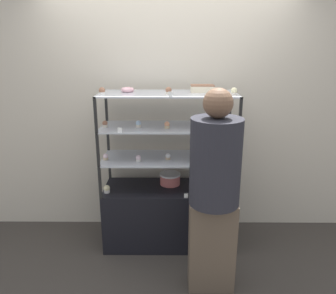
# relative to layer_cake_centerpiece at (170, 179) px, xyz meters

# --- Properties ---
(ground_plane) EXTENTS (20.00, 20.00, 0.00)m
(ground_plane) POSITION_rel_layer_cake_centerpiece_xyz_m (-0.02, -0.08, -0.67)
(ground_plane) COLOR #38332D
(back_wall) EXTENTS (8.00, 0.05, 2.60)m
(back_wall) POSITION_rel_layer_cake_centerpiece_xyz_m (-0.02, 0.32, 0.63)
(back_wall) COLOR beige
(back_wall) RESTS_ON ground_plane
(display_base) EXTENTS (1.27, 0.51, 0.61)m
(display_base) POSITION_rel_layer_cake_centerpiece_xyz_m (-0.02, -0.08, -0.36)
(display_base) COLOR black
(display_base) RESTS_ON ground_plane
(display_riser_lower) EXTENTS (1.27, 0.51, 0.31)m
(display_riser_lower) POSITION_rel_layer_cake_centerpiece_xyz_m (-0.02, -0.08, 0.24)
(display_riser_lower) COLOR black
(display_riser_lower) RESTS_ON display_base
(display_riser_middle) EXTENTS (1.27, 0.51, 0.31)m
(display_riser_middle) POSITION_rel_layer_cake_centerpiece_xyz_m (-0.02, -0.08, 0.55)
(display_riser_middle) COLOR black
(display_riser_middle) RESTS_ON display_riser_lower
(display_riser_upper) EXTENTS (1.27, 0.51, 0.31)m
(display_riser_upper) POSITION_rel_layer_cake_centerpiece_xyz_m (-0.02, -0.08, 0.86)
(display_riser_upper) COLOR black
(display_riser_upper) RESTS_ON display_riser_middle
(layer_cake_centerpiece) EXTENTS (0.21, 0.21, 0.12)m
(layer_cake_centerpiece) POSITION_rel_layer_cake_centerpiece_xyz_m (0.00, 0.00, 0.00)
(layer_cake_centerpiece) COLOR #C66660
(layer_cake_centerpiece) RESTS_ON display_base
(sheet_cake_frosted) EXTENTS (0.21, 0.13, 0.07)m
(sheet_cake_frosted) POSITION_rel_layer_cake_centerpiece_xyz_m (0.30, -0.02, 0.91)
(sheet_cake_frosted) COLOR beige
(sheet_cake_frosted) RESTS_ON display_riser_upper
(cupcake_0) EXTENTS (0.06, 0.06, 0.08)m
(cupcake_0) POSITION_rel_layer_cake_centerpiece_xyz_m (-0.61, -0.21, -0.02)
(cupcake_0) COLOR white
(cupcake_0) RESTS_ON display_base
(cupcake_1) EXTENTS (0.06, 0.06, 0.08)m
(cupcake_1) POSITION_rel_layer_cake_centerpiece_xyz_m (0.55, -0.14, -0.02)
(cupcake_1) COLOR white
(cupcake_1) RESTS_ON display_base
(price_tag_0) EXTENTS (0.04, 0.00, 0.04)m
(price_tag_0) POSITION_rel_layer_cake_centerpiece_xyz_m (0.15, -0.32, -0.04)
(price_tag_0) COLOR white
(price_tag_0) RESTS_ON display_base
(cupcake_2) EXTENTS (0.05, 0.05, 0.06)m
(cupcake_2) POSITION_rel_layer_cake_centerpiece_xyz_m (-0.61, -0.15, 0.28)
(cupcake_2) COLOR #CCB28C
(cupcake_2) RESTS_ON display_riser_lower
(cupcake_3) EXTENTS (0.05, 0.05, 0.06)m
(cupcake_3) POSITION_rel_layer_cake_centerpiece_xyz_m (-0.30, -0.19, 0.28)
(cupcake_3) COLOR white
(cupcake_3) RESTS_ON display_riser_lower
(cupcake_4) EXTENTS (0.05, 0.05, 0.06)m
(cupcake_4) POSITION_rel_layer_cake_centerpiece_xyz_m (-0.02, -0.13, 0.28)
(cupcake_4) COLOR #CCB28C
(cupcake_4) RESTS_ON display_riser_lower
(cupcake_5) EXTENTS (0.05, 0.05, 0.06)m
(cupcake_5) POSITION_rel_layer_cake_centerpiece_xyz_m (0.28, -0.18, 0.28)
(cupcake_5) COLOR #CCB28C
(cupcake_5) RESTS_ON display_riser_lower
(cupcake_6) EXTENTS (0.05, 0.05, 0.06)m
(cupcake_6) POSITION_rel_layer_cake_centerpiece_xyz_m (0.57, -0.14, 0.28)
(cupcake_6) COLOR beige
(cupcake_6) RESTS_ON display_riser_lower
(price_tag_1) EXTENTS (0.04, 0.00, 0.04)m
(price_tag_1) POSITION_rel_layer_cake_centerpiece_xyz_m (0.29, -0.32, 0.28)
(price_tag_1) COLOR white
(price_tag_1) RESTS_ON display_riser_lower
(cupcake_7) EXTENTS (0.05, 0.05, 0.06)m
(cupcake_7) POSITION_rel_layer_cake_centerpiece_xyz_m (-0.60, -0.13, 0.60)
(cupcake_7) COLOR beige
(cupcake_7) RESTS_ON display_riser_middle
(cupcake_8) EXTENTS (0.05, 0.05, 0.06)m
(cupcake_8) POSITION_rel_layer_cake_centerpiece_xyz_m (-0.30, -0.12, 0.60)
(cupcake_8) COLOR beige
(cupcake_8) RESTS_ON display_riser_middle
(cupcake_9) EXTENTS (0.05, 0.05, 0.06)m
(cupcake_9) POSITION_rel_layer_cake_centerpiece_xyz_m (-0.03, -0.16, 0.60)
(cupcake_9) COLOR #CCB28C
(cupcake_9) RESTS_ON display_riser_middle
(cupcake_10) EXTENTS (0.05, 0.05, 0.06)m
(cupcake_10) POSITION_rel_layer_cake_centerpiece_xyz_m (0.27, -0.13, 0.60)
(cupcake_10) COLOR white
(cupcake_10) RESTS_ON display_riser_middle
(cupcake_11) EXTENTS (0.05, 0.05, 0.06)m
(cupcake_11) POSITION_rel_layer_cake_centerpiece_xyz_m (0.57, -0.16, 0.60)
(cupcake_11) COLOR white
(cupcake_11) RESTS_ON display_riser_middle
(price_tag_2) EXTENTS (0.04, 0.00, 0.04)m
(price_tag_2) POSITION_rel_layer_cake_centerpiece_xyz_m (-0.44, -0.32, 0.59)
(price_tag_2) COLOR white
(price_tag_2) RESTS_ON display_riser_middle
(cupcake_12) EXTENTS (0.06, 0.06, 0.07)m
(cupcake_12) POSITION_rel_layer_cake_centerpiece_xyz_m (-0.60, -0.20, 0.91)
(cupcake_12) COLOR white
(cupcake_12) RESTS_ON display_riser_upper
(cupcake_13) EXTENTS (0.06, 0.06, 0.07)m
(cupcake_13) POSITION_rel_layer_cake_centerpiece_xyz_m (-0.01, -0.17, 0.91)
(cupcake_13) COLOR beige
(cupcake_13) RESTS_ON display_riser_upper
(cupcake_14) EXTENTS (0.06, 0.06, 0.07)m
(cupcake_14) POSITION_rel_layer_cake_centerpiece_xyz_m (0.56, -0.20, 0.91)
(cupcake_14) COLOR beige
(cupcake_14) RESTS_ON display_riser_upper
(price_tag_3) EXTENTS (0.04, 0.00, 0.04)m
(price_tag_3) POSITION_rel_layer_cake_centerpiece_xyz_m (0.00, -0.32, 0.90)
(price_tag_3) COLOR white
(price_tag_3) RESTS_ON display_riser_upper
(donut_glazed) EXTENTS (0.12, 0.12, 0.04)m
(donut_glazed) POSITION_rel_layer_cake_centerpiece_xyz_m (-0.40, -0.01, 0.90)
(donut_glazed) COLOR #EFB2BC
(donut_glazed) RESTS_ON display_riser_upper
(customer_figure) EXTENTS (0.39, 0.39, 1.67)m
(customer_figure) POSITION_rel_layer_cake_centerpiece_xyz_m (0.34, -0.76, 0.23)
(customer_figure) COLOR brown
(customer_figure) RESTS_ON ground_plane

